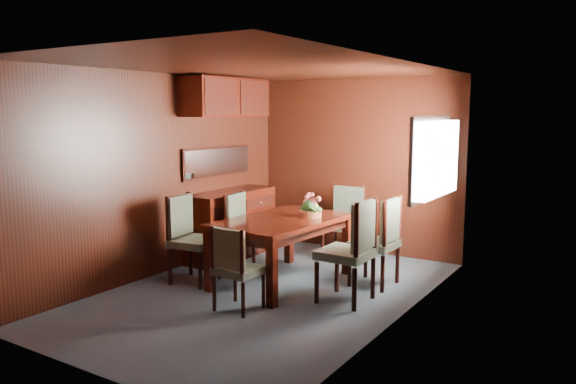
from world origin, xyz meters
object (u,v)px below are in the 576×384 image
Objects in this scene: chair_head at (234,264)px; flower_centerpiece at (310,205)px; sideboard at (231,224)px; chair_left_near at (189,233)px; dining_table at (282,227)px; chair_right_near at (353,245)px.

flower_centerpiece reaches higher than chair_head.
flower_centerpiece reaches higher than sideboard.
chair_head is at bearing 55.59° from chair_left_near.
dining_table is 1.93× the size of chair_head.
chair_right_near is 3.86× the size of flower_centerpiece.
chair_left_near is at bearing -145.76° from flower_centerpiece.
sideboard is 1.52m from flower_centerpiece.
chair_head is at bearing 134.93° from chair_right_near.
chair_right_near reaches higher than chair_head.
flower_centerpiece is at bearing 60.24° from chair_right_near.
chair_right_near reaches higher than dining_table.
sideboard is 2.09m from chair_head.
flower_centerpiece is at bearing 50.95° from dining_table.
chair_left_near is 1.18× the size of chair_head.
sideboard is 1.63× the size of chair_head.
flower_centerpiece is (0.23, 0.25, 0.24)m from dining_table.
sideboard is 2.31m from chair_right_near.
chair_head is (1.32, -1.62, 0.03)m from sideboard.
dining_table is at bearing -26.08° from sideboard.
chair_left_near is 1.17m from chair_head.
chair_right_near is at bearing 44.97° from chair_head.
chair_right_near is at bearing 91.61° from chair_left_near.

